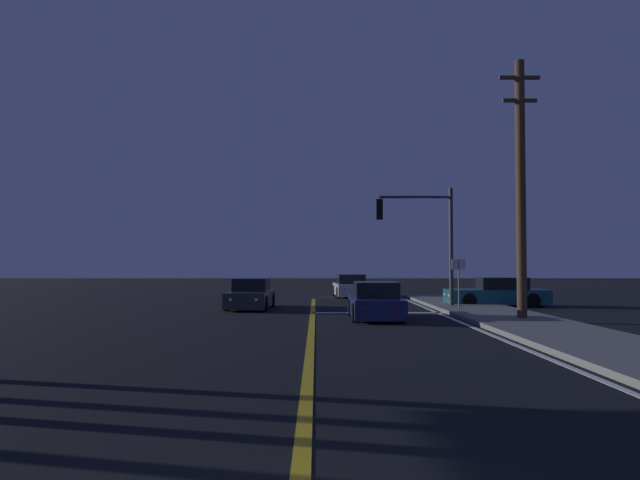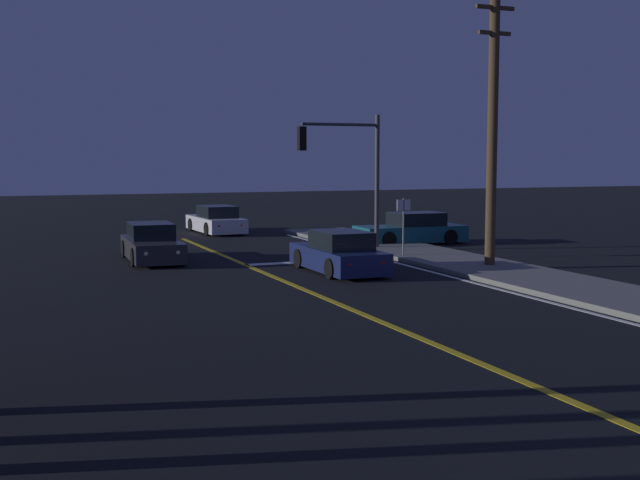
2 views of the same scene
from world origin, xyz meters
TOP-DOWN VIEW (x-y plane):
  - sidewalk_right at (6.90, 11.88)m, footprint 3.20×42.78m
  - lane_line_center at (0.00, 11.88)m, footprint 0.20×40.40m
  - lane_line_edge_right at (5.05, 11.88)m, footprint 0.16×40.40m
  - stop_bar at (2.65, 22.26)m, footprint 5.30×0.50m
  - car_mid_block_charcoal at (-2.74, 24.71)m, footprint 1.92×4.56m
  - car_parked_curb_navy at (2.28, 19.52)m, footprint 1.85×4.43m
  - car_side_waiting_teal at (8.64, 26.33)m, footprint 4.72×2.02m
  - car_far_approaching_white at (2.18, 34.43)m, footprint 2.04×4.61m
  - traffic_signal_near_right at (4.86, 24.56)m, footprint 3.39×0.28m
  - utility_pole_right at (7.20, 18.34)m, footprint 1.41×0.34m
  - street_sign_corner at (5.80, 21.76)m, footprint 0.56×0.08m

SIDE VIEW (x-z plane):
  - lane_line_center at x=0.00m, z-range 0.00..0.01m
  - lane_line_edge_right at x=5.05m, z-range 0.00..0.01m
  - stop_bar at x=2.65m, z-range 0.00..0.01m
  - sidewalk_right at x=6.90m, z-range 0.00..0.15m
  - car_parked_curb_navy at x=2.28m, z-range -0.09..1.25m
  - car_mid_block_charcoal at x=-2.74m, z-range -0.09..1.25m
  - car_far_approaching_white at x=2.18m, z-range -0.09..1.25m
  - car_side_waiting_teal at x=8.64m, z-range -0.09..1.25m
  - street_sign_corner at x=5.80m, z-range 0.39..2.60m
  - traffic_signal_near_right at x=4.86m, z-range 0.87..6.20m
  - utility_pole_right at x=7.20m, z-range 0.13..9.17m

